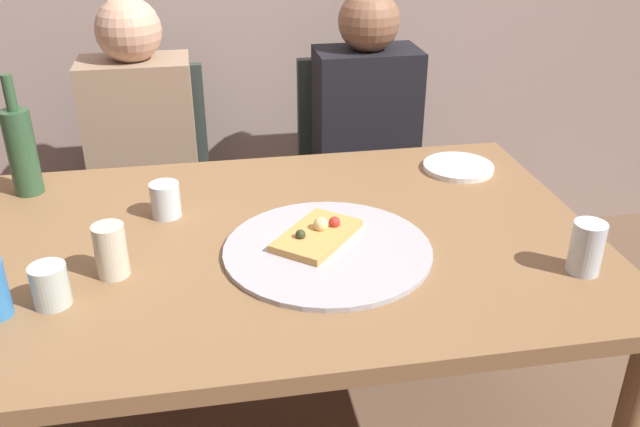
% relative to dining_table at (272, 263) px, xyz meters
% --- Properties ---
extents(dining_table, '(1.56, 1.01, 0.74)m').
position_rel_dining_table_xyz_m(dining_table, '(0.00, 0.00, 0.00)').
color(dining_table, olive).
rests_on(dining_table, ground_plane).
extents(pizza_tray, '(0.48, 0.48, 0.01)m').
position_rel_dining_table_xyz_m(pizza_tray, '(0.12, -0.09, 0.08)').
color(pizza_tray, '#ADADB2').
rests_on(pizza_tray, dining_table).
extents(pizza_slice_last, '(0.24, 0.25, 0.05)m').
position_rel_dining_table_xyz_m(pizza_slice_last, '(0.11, -0.04, 0.09)').
color(pizza_slice_last, tan).
rests_on(pizza_slice_last, pizza_tray).
extents(beer_bottle, '(0.08, 0.08, 0.33)m').
position_rel_dining_table_xyz_m(beer_bottle, '(-0.62, 0.37, 0.20)').
color(beer_bottle, '#2D5133').
rests_on(beer_bottle, dining_table).
extents(tumbler_near, '(0.07, 0.07, 0.12)m').
position_rel_dining_table_xyz_m(tumbler_near, '(0.66, -0.27, 0.13)').
color(tumbler_near, silver).
rests_on(tumbler_near, dining_table).
extents(tumbler_far, '(0.07, 0.07, 0.12)m').
position_rel_dining_table_xyz_m(tumbler_far, '(-0.35, -0.10, 0.13)').
color(tumbler_far, beige).
rests_on(tumbler_far, dining_table).
extents(wine_glass, '(0.07, 0.07, 0.09)m').
position_rel_dining_table_xyz_m(wine_glass, '(-0.25, 0.16, 0.12)').
color(wine_glass, silver).
rests_on(wine_glass, dining_table).
extents(short_glass, '(0.07, 0.07, 0.09)m').
position_rel_dining_table_xyz_m(short_glass, '(-0.47, -0.20, 0.12)').
color(short_glass, '#B7C6BC').
rests_on(short_glass, dining_table).
extents(plate_stack, '(0.20, 0.20, 0.02)m').
position_rel_dining_table_xyz_m(plate_stack, '(0.59, 0.31, 0.08)').
color(plate_stack, white).
rests_on(plate_stack, dining_table).
extents(chair_left, '(0.44, 0.44, 0.90)m').
position_rel_dining_table_xyz_m(chair_left, '(-0.35, 0.90, -0.15)').
color(chair_left, '#2D3833').
rests_on(chair_left, ground_plane).
extents(chair_right, '(0.44, 0.44, 0.90)m').
position_rel_dining_table_xyz_m(chair_right, '(0.44, 0.90, -0.15)').
color(chair_right, '#2D3833').
rests_on(chair_right, ground_plane).
extents(guest_in_sweater, '(0.36, 0.56, 1.17)m').
position_rel_dining_table_xyz_m(guest_in_sweater, '(-0.35, 0.75, -0.02)').
color(guest_in_sweater, '#937A60').
rests_on(guest_in_sweater, ground_plane).
extents(guest_in_beanie, '(0.36, 0.56, 1.17)m').
position_rel_dining_table_xyz_m(guest_in_beanie, '(0.44, 0.75, -0.02)').
color(guest_in_beanie, black).
rests_on(guest_in_beanie, ground_plane).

